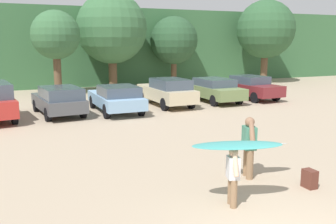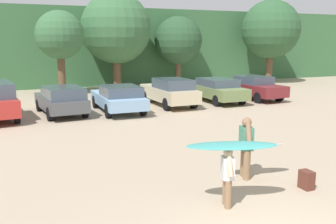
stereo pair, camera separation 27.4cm
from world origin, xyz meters
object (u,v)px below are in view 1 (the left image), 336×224
parked_car_olive_green (213,89)px  surfboard_teal (238,145)px  person_adult (249,144)px  backpack_dropped (310,179)px  parked_car_maroon (250,87)px  parked_car_champagne (167,91)px  person_child (233,173)px  surfboard_white (253,146)px  parked_car_dark_gray (59,100)px  parked_car_sky_blue (116,98)px

parked_car_olive_green → surfboard_teal: bearing=151.2°
person_adult → backpack_dropped: (0.95, -1.20, -0.68)m
parked_car_maroon → backpack_dropped: size_ratio=10.18×
parked_car_olive_green → surfboard_teal: size_ratio=2.30×
parked_car_champagne → person_child: 13.14m
parked_car_maroon → surfboard_white: (-8.17, -11.67, 0.12)m
parked_car_dark_gray → person_child: 12.18m
parked_car_olive_green → parked_car_maroon: bearing=-89.2°
parked_car_maroon → surfboard_teal: bearing=139.6°
parked_car_champagne → person_child: bearing=161.3°
parked_car_olive_green → surfboard_white: size_ratio=2.35×
surfboard_white → person_adult: bearing=-27.2°
person_child → surfboard_teal: size_ratio=0.64×
parked_car_dark_gray → parked_car_sky_blue: bearing=-102.5°
parked_car_maroon → surfboard_teal: parked_car_maroon is taller
surfboard_white → parked_car_dark_gray: bearing=-60.7°
parked_car_sky_blue → parked_car_champagne: 3.25m
parked_car_sky_blue → person_child: parked_car_sky_blue is taller
parked_car_champagne → parked_car_olive_green: (3.09, 0.30, -0.07)m
parked_car_sky_blue → backpack_dropped: parked_car_sky_blue is taller
parked_car_olive_green → surfboard_white: bearing=153.8°
parked_car_dark_gray → person_adult: person_adult is taller
parked_car_olive_green → person_child: parked_car_olive_green is taller
parked_car_maroon → surfboard_teal: 16.07m
parked_car_sky_blue → person_child: 11.73m
parked_car_sky_blue → surfboard_teal: bearing=177.1°
parked_car_dark_gray → person_child: bearing=-176.5°
parked_car_sky_blue → surfboard_teal: size_ratio=2.22×
parked_car_olive_green → surfboard_white: (-5.52, -11.60, 0.13)m
person_adult → surfboard_white: person_adult is taller
parked_car_champagne → parked_car_olive_green: parked_car_champagne is taller
parked_car_champagne → person_child: (-3.86, -12.57, -0.07)m
parked_car_olive_green → backpack_dropped: size_ratio=10.42×
parked_car_dark_gray → parked_car_maroon: (11.61, 0.92, -0.01)m
person_adult → surfboard_teal: person_adult is taller
parked_car_sky_blue → surfboard_white: bearing=-176.0°
backpack_dropped → parked_car_sky_blue: bearing=97.7°
person_child → backpack_dropped: size_ratio=2.89×
parked_car_sky_blue → parked_car_champagne: bearing=-74.4°
parked_car_maroon → person_child: parked_car_maroon is taller
parked_car_champagne → surfboard_teal: bearing=161.7°
person_adult → backpack_dropped: bearing=146.4°
person_child → surfboard_white: (1.42, 1.26, 0.13)m
parked_car_olive_green → backpack_dropped: 13.57m
parked_car_dark_gray → person_adult: bearing=-168.6°
parked_car_maroon → person_adult: size_ratio=2.85×
parked_car_olive_green → person_child: bearing=150.9°
person_child → parked_car_champagne: bearing=-89.1°
parked_car_dark_gray → backpack_dropped: 12.65m
parked_car_olive_green → surfboard_white: 12.85m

